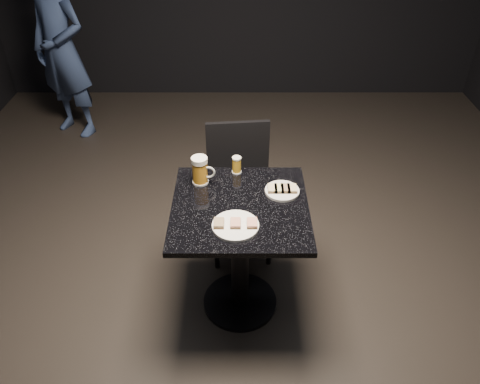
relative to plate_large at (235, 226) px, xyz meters
name	(u,v)px	position (x,y,z in m)	size (l,w,h in m)	color
floor	(240,302)	(0.02, 0.17, -0.76)	(6.00, 6.00, 0.00)	black
plate_large	(235,226)	(0.00, 0.00, 0.00)	(0.23, 0.23, 0.01)	white
plate_small	(282,191)	(0.24, 0.28, 0.00)	(0.18, 0.18, 0.01)	silver
patron	(61,50)	(-1.54, 2.31, 0.03)	(0.58, 0.38, 1.58)	navy
table	(240,240)	(0.02, 0.17, -0.25)	(0.70, 0.70, 0.75)	black
beer_mug	(200,170)	(-0.19, 0.37, 0.07)	(0.13, 0.09, 0.16)	silver
beer_tumbler	(237,165)	(0.00, 0.47, 0.04)	(0.05, 0.05, 0.10)	silver
chair	(240,182)	(0.02, 0.72, -0.26)	(0.44, 0.44, 0.87)	black
canapes_on_plate_large	(235,223)	(0.00, 0.00, 0.02)	(0.21, 0.07, 0.02)	#4C3521
canapes_on_plate_small	(282,188)	(0.24, 0.28, 0.02)	(0.15, 0.07, 0.02)	#4C3521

